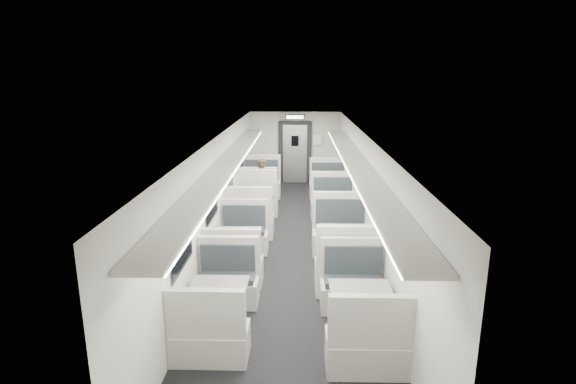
# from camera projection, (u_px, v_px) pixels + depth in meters

# --- Properties ---
(room) EXTENTS (3.24, 12.24, 2.64)m
(room) POSITION_uv_depth(u_px,v_px,m) (292.00, 193.00, 9.32)
(room) COLOR black
(room) RESTS_ON ground
(booth_left_a) EXTENTS (1.16, 2.35, 1.26)m
(booth_left_a) POSITION_uv_depth(u_px,v_px,m) (258.00, 191.00, 12.64)
(booth_left_a) COLOR #BBB9B0
(booth_left_a) RESTS_ON room
(booth_left_b) EXTENTS (1.13, 2.29, 1.22)m
(booth_left_b) POSITION_uv_depth(u_px,v_px,m) (252.00, 209.00, 11.00)
(booth_left_b) COLOR #BBB9B0
(booth_left_b) RESTS_ON room
(booth_left_c) EXTENTS (1.00, 2.02, 1.08)m
(booth_left_c) POSITION_uv_depth(u_px,v_px,m) (239.00, 248.00, 8.62)
(booth_left_c) COLOR #BBB9B0
(booth_left_c) RESTS_ON room
(booth_left_d) EXTENTS (0.99, 2.00, 1.07)m
(booth_left_d) POSITION_uv_depth(u_px,v_px,m) (220.00, 305.00, 6.50)
(booth_left_d) COLOR #BBB9B0
(booth_left_d) RESTS_ON room
(booth_right_a) EXTENTS (1.08, 2.18, 1.17)m
(booth_right_a) POSITION_uv_depth(u_px,v_px,m) (329.00, 191.00, 12.68)
(booth_right_a) COLOR #BBB9B0
(booth_right_a) RESTS_ON room
(booth_right_b) EXTENTS (1.09, 2.21, 1.18)m
(booth_right_b) POSITION_uv_depth(u_px,v_px,m) (335.00, 213.00, 10.70)
(booth_right_b) COLOR #BBB9B0
(booth_right_b) RESTS_ON room
(booth_right_c) EXTENTS (1.15, 2.33, 1.25)m
(booth_right_c) POSITION_uv_depth(u_px,v_px,m) (344.00, 249.00, 8.42)
(booth_right_c) COLOR #BBB9B0
(booth_right_c) RESTS_ON room
(booth_right_d) EXTENTS (1.02, 2.08, 1.11)m
(booth_right_d) POSITION_uv_depth(u_px,v_px,m) (359.00, 311.00, 6.31)
(booth_right_d) COLOR #BBB9B0
(booth_right_d) RESTS_ON room
(passenger) EXTENTS (0.60, 0.46, 1.45)m
(passenger) POSITION_uv_depth(u_px,v_px,m) (262.00, 186.00, 11.92)
(passenger) COLOR black
(passenger) RESTS_ON room
(window_a) EXTENTS (0.02, 1.18, 0.84)m
(window_a) POSITION_uv_depth(u_px,v_px,m) (241.00, 157.00, 12.61)
(window_a) COLOR black
(window_a) RESTS_ON room
(window_b) EXTENTS (0.02, 1.18, 0.84)m
(window_b) POSITION_uv_depth(u_px,v_px,m) (229.00, 174.00, 10.48)
(window_b) COLOR black
(window_b) RESTS_ON room
(window_c) EXTENTS (0.02, 1.18, 0.84)m
(window_c) POSITION_uv_depth(u_px,v_px,m) (212.00, 199.00, 8.35)
(window_c) COLOR black
(window_c) RESTS_ON room
(window_d) EXTENTS (0.02, 1.18, 0.84)m
(window_d) POSITION_uv_depth(u_px,v_px,m) (182.00, 241.00, 6.23)
(window_d) COLOR black
(window_d) RESTS_ON room
(luggage_rack_left) EXTENTS (0.46, 10.40, 0.09)m
(luggage_rack_left) POSITION_uv_depth(u_px,v_px,m) (229.00, 162.00, 8.88)
(luggage_rack_left) COLOR #BBB9B0
(luggage_rack_left) RESTS_ON room
(luggage_rack_right) EXTENTS (0.46, 10.40, 0.09)m
(luggage_rack_right) POSITION_uv_depth(u_px,v_px,m) (355.00, 162.00, 8.82)
(luggage_rack_right) COLOR #BBB9B0
(luggage_rack_right) RESTS_ON room
(vestibule_door) EXTENTS (1.10, 0.13, 2.10)m
(vestibule_door) POSITION_uv_depth(u_px,v_px,m) (295.00, 153.00, 15.10)
(vestibule_door) COLOR black
(vestibule_door) RESTS_ON room
(exit_sign) EXTENTS (0.62, 0.12, 0.16)m
(exit_sign) POSITION_uv_depth(u_px,v_px,m) (295.00, 117.00, 14.31)
(exit_sign) COLOR black
(exit_sign) RESTS_ON room
(wall_notice) EXTENTS (0.32, 0.02, 0.40)m
(wall_notice) POSITION_uv_depth(u_px,v_px,m) (317.00, 139.00, 14.95)
(wall_notice) COLOR white
(wall_notice) RESTS_ON room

